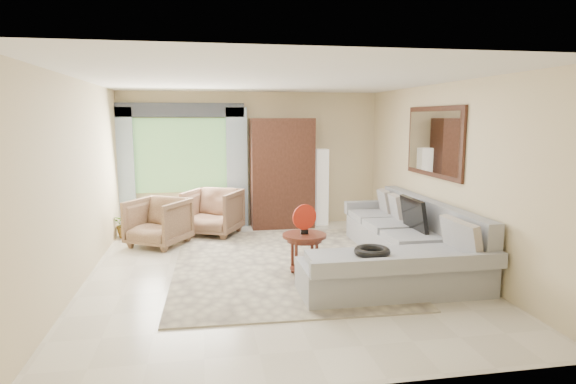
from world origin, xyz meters
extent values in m
plane|color=silver|center=(0.00, 0.00, 0.00)|extent=(6.00, 6.00, 0.00)
cube|color=#BBB294|center=(0.13, 0.28, 0.01)|extent=(3.12, 4.09, 0.02)
cube|color=gray|center=(2.00, 0.50, 0.20)|extent=(0.90, 2.40, 0.40)
cube|color=gray|center=(1.30, -1.10, 0.20)|extent=(2.30, 0.80, 0.40)
cube|color=gray|center=(2.35, 0.10, 0.65)|extent=(0.20, 3.20, 0.50)
cube|color=gray|center=(2.00, 1.78, 0.51)|extent=(0.90, 0.16, 0.22)
cube|color=gray|center=(1.30, -1.55, 0.49)|extent=(2.30, 0.10, 0.18)
cube|color=black|center=(2.05, 0.05, 0.72)|extent=(0.14, 0.74, 0.48)
torus|color=black|center=(1.00, -1.12, 0.55)|extent=(0.43, 0.43, 0.09)
cylinder|color=#452012|center=(0.35, -0.31, 0.57)|extent=(0.58, 0.58, 0.04)
cylinder|color=#452012|center=(0.35, -0.31, 0.26)|extent=(0.39, 0.39, 0.53)
cylinder|color=#AF2211|center=(0.35, -0.31, 0.81)|extent=(0.34, 0.11, 0.34)
imported|color=#8F714E|center=(-1.70, 1.67, 0.39)|extent=(1.17, 1.18, 0.79)
imported|color=brown|center=(-0.79, 2.27, 0.42)|extent=(1.20, 1.21, 0.83)
imported|color=#999999|center=(-2.32, 2.35, 0.25)|extent=(0.46, 0.40, 0.50)
cube|color=#321A10|center=(0.55, 2.72, 1.05)|extent=(1.20, 0.55, 2.10)
cube|color=silver|center=(1.35, 2.78, 0.75)|extent=(0.24, 0.24, 1.50)
cube|color=#669E59|center=(-1.35, 2.97, 1.40)|extent=(1.80, 0.04, 1.40)
cube|color=#9EB7CC|center=(-2.40, 2.88, 1.15)|extent=(0.40, 0.08, 2.30)
cube|color=#9EB7CC|center=(-0.30, 2.88, 1.15)|extent=(0.40, 0.08, 2.30)
cube|color=#1E232D|center=(-1.35, 2.90, 2.25)|extent=(2.40, 0.12, 0.26)
cube|color=black|center=(2.47, 0.35, 1.75)|extent=(0.04, 1.70, 1.05)
cube|color=white|center=(2.45, 0.35, 1.75)|extent=(0.02, 1.54, 0.90)
camera|label=1|loc=(-0.94, -6.37, 2.10)|focal=30.00mm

